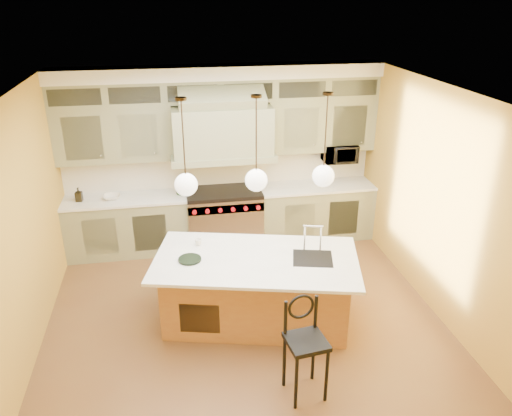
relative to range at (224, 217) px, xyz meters
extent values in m
plane|color=brown|center=(0.00, -2.14, -0.49)|extent=(5.00, 5.00, 0.00)
plane|color=white|center=(0.00, -2.14, 2.41)|extent=(5.00, 5.00, 0.00)
plane|color=gold|center=(0.00, 0.36, 0.96)|extent=(5.00, 0.00, 5.00)
plane|color=gold|center=(0.00, -4.64, 0.96)|extent=(5.00, 0.00, 5.00)
plane|color=gold|center=(-2.50, -2.14, 0.96)|extent=(0.00, 5.00, 5.00)
plane|color=gold|center=(2.50, -2.14, 0.96)|extent=(0.00, 5.00, 5.00)
cube|color=gray|center=(-1.55, 0.03, -0.04)|extent=(1.90, 0.65, 0.90)
cube|color=gray|center=(1.55, 0.03, -0.04)|extent=(1.90, 0.65, 0.90)
cube|color=white|center=(-1.55, 0.03, 0.43)|extent=(1.90, 0.68, 0.04)
cube|color=white|center=(1.55, 0.03, 0.43)|extent=(1.90, 0.68, 0.04)
cube|color=silver|center=(0.00, 0.34, 0.73)|extent=(5.00, 0.04, 0.56)
cube|color=gray|center=(-1.62, 0.18, 1.44)|extent=(1.75, 0.35, 0.85)
cube|color=gray|center=(1.62, 0.18, 1.44)|extent=(1.75, 0.35, 0.85)
cube|color=gray|center=(0.00, 0.01, 1.46)|extent=(1.50, 0.70, 0.75)
cube|color=gray|center=(0.00, 0.01, 1.06)|extent=(1.60, 0.76, 0.10)
cube|color=#333833|center=(0.00, 0.18, 2.04)|extent=(5.00, 0.35, 0.35)
cube|color=white|center=(0.00, 0.16, 2.31)|extent=(5.00, 0.47, 0.20)
cube|color=silver|center=(0.00, 0.01, -0.04)|extent=(1.20, 0.70, 0.90)
cube|color=black|center=(0.00, 0.01, 0.44)|extent=(1.20, 0.70, 0.06)
cube|color=silver|center=(0.00, -0.31, 0.29)|extent=(1.20, 0.06, 0.14)
cube|color=#A36439|center=(0.15, -2.14, -0.05)|extent=(2.42, 1.57, 0.88)
cube|color=white|center=(0.13, -2.19, 0.41)|extent=(2.72, 1.88, 0.04)
cube|color=black|center=(0.82, -2.31, 0.41)|extent=(0.57, 0.53, 0.05)
cylinder|color=black|center=(0.27, -3.70, -0.16)|extent=(0.04, 0.04, 0.65)
cylinder|color=black|center=(0.60, -3.65, -0.16)|extent=(0.04, 0.04, 0.65)
cylinder|color=black|center=(0.23, -3.37, -0.16)|extent=(0.04, 0.04, 0.65)
cylinder|color=black|center=(0.56, -3.32, -0.16)|extent=(0.04, 0.04, 0.65)
cube|color=black|center=(0.42, -3.51, 0.18)|extent=(0.44, 0.44, 0.05)
torus|color=black|center=(0.39, -3.35, 0.49)|extent=(0.29, 0.07, 0.28)
imported|color=black|center=(1.95, 0.11, 0.96)|extent=(0.54, 0.37, 0.30)
imported|color=black|center=(-0.70, 0.01, 0.59)|extent=(0.11, 0.11, 0.28)
imported|color=black|center=(-2.23, 0.01, 0.56)|extent=(0.11, 0.11, 0.22)
imported|color=white|center=(-1.74, 0.01, 0.49)|extent=(0.27, 0.27, 0.06)
imported|color=white|center=(-0.53, -1.72, 0.48)|extent=(0.10, 0.10, 0.09)
cylinder|color=#2D2319|center=(-0.65, -2.14, 2.39)|extent=(0.12, 0.12, 0.03)
cylinder|color=#2D2319|center=(-0.65, -2.14, 1.95)|extent=(0.02, 0.02, 0.93)
sphere|color=white|center=(-0.65, -2.14, 1.43)|extent=(0.26, 0.26, 0.26)
cylinder|color=#2D2319|center=(0.15, -2.14, 2.39)|extent=(0.12, 0.12, 0.03)
cylinder|color=#2D2319|center=(0.15, -2.14, 1.95)|extent=(0.02, 0.02, 0.93)
sphere|color=white|center=(0.15, -2.14, 1.43)|extent=(0.26, 0.26, 0.26)
cylinder|color=#2D2319|center=(0.95, -2.14, 2.39)|extent=(0.12, 0.12, 0.03)
cylinder|color=#2D2319|center=(0.95, -2.14, 1.95)|extent=(0.02, 0.02, 0.93)
sphere|color=white|center=(0.95, -2.14, 1.43)|extent=(0.26, 0.26, 0.26)
camera|label=1|loc=(-0.80, -7.42, 3.44)|focal=35.00mm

